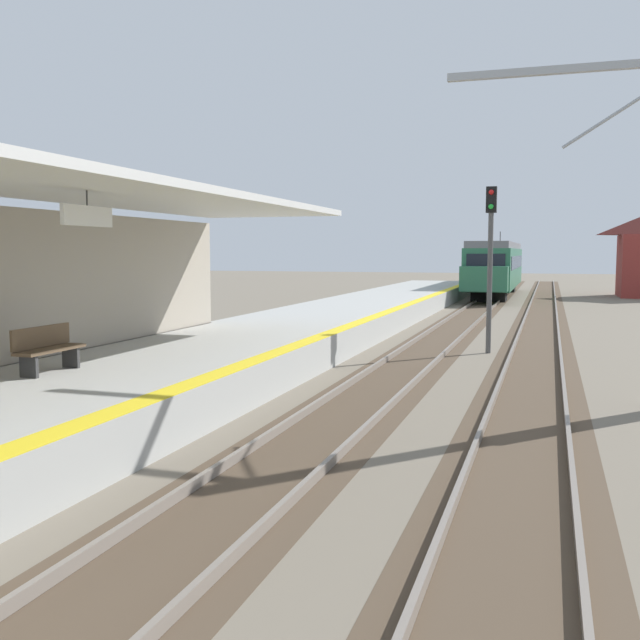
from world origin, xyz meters
TOP-DOWN VIEW (x-y plane):
  - station_platform at (-2.50, 16.00)m, footprint 5.00×80.00m
  - track_pair_nearest_platform at (1.90, 20.00)m, footprint 2.34×120.00m
  - track_pair_middle at (5.30, 20.00)m, footprint 2.34×120.00m
  - approaching_train at (1.90, 51.60)m, footprint 2.93×19.60m
  - rail_signal_post at (3.85, 21.40)m, footprint 0.32×0.34m
  - platform_bench at (-3.41, 9.65)m, footprint 0.45×1.60m

SIDE VIEW (x-z plane):
  - track_pair_nearest_platform at x=1.90m, z-range -0.03..0.13m
  - track_pair_middle at x=5.30m, z-range -0.03..0.13m
  - station_platform at x=-2.50m, z-range 0.00..0.90m
  - platform_bench at x=-3.41m, z-range 0.93..1.81m
  - approaching_train at x=1.90m, z-range -0.20..4.56m
  - rail_signal_post at x=3.85m, z-range 0.59..5.79m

